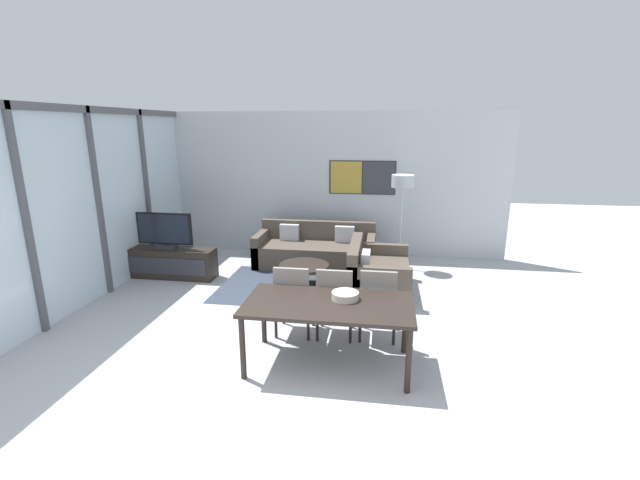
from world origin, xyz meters
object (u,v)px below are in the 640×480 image
Objects in this scene: dining_table at (328,309)px; tv_console at (168,263)px; dining_chair_centre at (335,298)px; sofa_main at (316,251)px; coffee_table at (304,270)px; dining_chair_left at (294,296)px; floor_lamp at (403,187)px; dining_chair_right at (378,299)px; sofa_side at (374,275)px; television at (165,231)px; fruit_bowl at (345,295)px.

tv_console is at bearing 142.46° from dining_table.
sofa_main is at bearing 103.67° from dining_chair_centre.
tv_console reaches higher than coffee_table.
floor_lamp reaches higher than dining_chair_left.
sofa_main is 1.23× the size of dining_table.
tv_console is 2.63m from sofa_main.
dining_chair_left and dining_chair_right have the same top height.
sofa_main is 1.59× the size of sofa_side.
television reaches higher than dining_chair_centre.
floor_lamp reaches higher than tv_console.
dining_chair_left and dining_chair_centre have the same top height.
tv_console is at bearing -90.00° from television.
floor_lamp reaches higher than dining_chair_right.
floor_lamp is (1.54, 0.07, 1.21)m from sofa_main.
fruit_bowl is (0.68, -0.51, 0.26)m from dining_chair_left.
dining_chair_right is (3.60, -1.71, -0.30)m from television.
fruit_bowl is at bearing -75.68° from sofa_main.
dining_chair_centre is at bearing 0.25° from dining_chair_left.
dining_table is at bearing -127.42° from dining_chair_right.
coffee_table is at bearing -3.26° from television.
floor_lamp is (0.69, 3.40, 0.71)m from fruit_bowl.
floor_lamp reaches higher than fruit_bowl.
coffee_table is at bearing -3.24° from tv_console.
sofa_side is 1.12m from coffee_table.
sofa_main is 2.84m from dining_chair_left.
fruit_bowl is at bearing -34.74° from tv_console.
tv_console is at bearing -163.89° from floor_lamp.
sofa_side is at bearing 92.89° from dining_chair_right.
dining_chair_left is at bearing 129.22° from dining_table.
tv_console is 1.82× the size of dining_chair_left.
dining_chair_left is at bearing -115.35° from floor_lamp.
dining_chair_right is at bearing -96.91° from floor_lamp.
dining_chair_left is (-0.94, -1.63, 0.25)m from sofa_side.
dining_chair_centre reaches higher than sofa_main.
dining_chair_centre is 0.51m from dining_chair_right.
sofa_main is 2.40× the size of dining_chair_left.
tv_console is 2.08× the size of coffee_table.
dining_chair_left is at bearing 149.97° from sofa_side.
dining_table is 1.94× the size of dining_chair_centre.
floor_lamp is at bearing 76.31° from dining_table.
sofa_main is 1.29× the size of floor_lamp.
sofa_side is 0.78× the size of dining_table.
dining_chair_centre is (3.09, -1.75, 0.26)m from tv_console.
coffee_table is at bearing 107.02° from dining_table.
television is 2.69m from sofa_main.
sofa_side is 1.51× the size of dining_chair_centre.
sofa_main is 1.21m from coffee_table.
fruit_bowl reaches higher than dining_table.
floor_lamp reaches higher than dining_chair_centre.
sofa_main is at bearing 43.22° from sofa_side.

